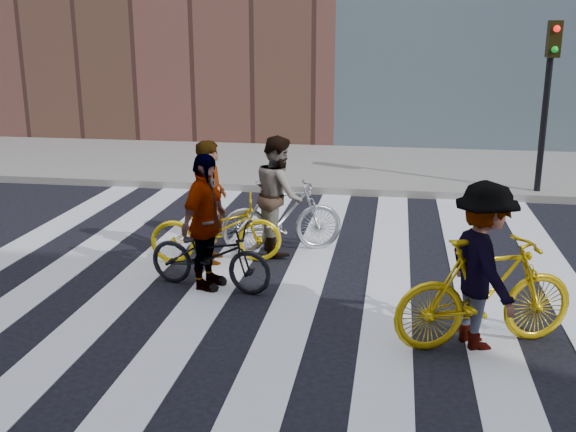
% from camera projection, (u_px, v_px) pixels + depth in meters
% --- Properties ---
extents(ground, '(100.00, 100.00, 0.00)m').
position_uv_depth(ground, '(258.00, 286.00, 8.63)').
color(ground, black).
rests_on(ground, ground).
extents(sidewalk_far, '(100.00, 5.00, 0.15)m').
position_uv_depth(sidewalk_far, '(323.00, 166.00, 15.74)').
color(sidewalk_far, gray).
rests_on(sidewalk_far, ground).
extents(zebra_crosswalk, '(8.25, 10.00, 0.01)m').
position_uv_depth(zebra_crosswalk, '(258.00, 285.00, 8.63)').
color(zebra_crosswalk, silver).
rests_on(zebra_crosswalk, ground).
extents(traffic_signal, '(0.22, 0.42, 3.33)m').
position_uv_depth(traffic_signal, '(549.00, 79.00, 12.40)').
color(traffic_signal, black).
rests_on(traffic_signal, ground).
extents(bike_yellow_left, '(1.92, 1.03, 0.96)m').
position_uv_depth(bike_yellow_left, '(216.00, 229.00, 9.40)').
color(bike_yellow_left, gold).
rests_on(bike_yellow_left, ground).
extents(bike_silver_mid, '(1.85, 1.08, 1.07)m').
position_uv_depth(bike_silver_mid, '(282.00, 216.00, 9.82)').
color(bike_silver_mid, silver).
rests_on(bike_silver_mid, ground).
extents(bike_yellow_right, '(2.02, 1.21, 1.17)m').
position_uv_depth(bike_yellow_right, '(485.00, 293.00, 6.86)').
color(bike_yellow_right, '#CCA20B').
rests_on(bike_yellow_right, ground).
extents(bike_dark_rear, '(1.76, 0.93, 0.88)m').
position_uv_depth(bike_dark_rear, '(210.00, 255.00, 8.45)').
color(bike_dark_rear, black).
rests_on(bike_dark_rear, ground).
extents(rider_left, '(0.54, 0.71, 1.73)m').
position_uv_depth(rider_left, '(212.00, 202.00, 9.31)').
color(rider_left, slate).
rests_on(rider_left, ground).
extents(rider_mid, '(0.90, 1.01, 1.72)m').
position_uv_depth(rider_mid, '(278.00, 195.00, 9.74)').
color(rider_mid, slate).
rests_on(rider_mid, ground).
extents(rider_right, '(1.00, 1.28, 1.74)m').
position_uv_depth(rider_right, '(482.00, 266.00, 6.79)').
color(rider_right, slate).
rests_on(rider_right, ground).
extents(rider_rear, '(0.63, 1.08, 1.73)m').
position_uv_depth(rider_rear, '(205.00, 222.00, 8.35)').
color(rider_rear, slate).
rests_on(rider_rear, ground).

